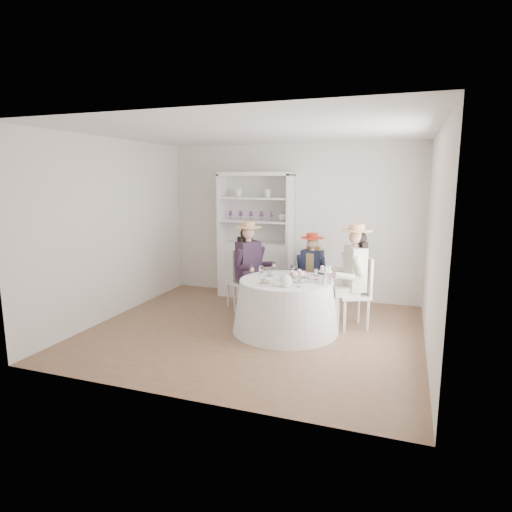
% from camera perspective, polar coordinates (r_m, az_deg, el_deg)
% --- Properties ---
extents(ground, '(4.50, 4.50, 0.00)m').
position_cam_1_polar(ground, '(6.08, -0.32, -9.95)').
color(ground, brown).
rests_on(ground, ground).
extents(ceiling, '(4.50, 4.50, 0.00)m').
position_cam_1_polar(ceiling, '(5.73, -0.35, 16.27)').
color(ceiling, white).
rests_on(ceiling, wall_back).
extents(wall_back, '(4.50, 0.00, 4.50)m').
position_cam_1_polar(wall_back, '(7.65, 4.75, 4.60)').
color(wall_back, white).
rests_on(wall_back, ground).
extents(wall_front, '(4.50, 0.00, 4.50)m').
position_cam_1_polar(wall_front, '(3.95, -10.18, -0.83)').
color(wall_front, white).
rests_on(wall_front, ground).
extents(wall_left, '(0.00, 4.50, 4.50)m').
position_cam_1_polar(wall_left, '(6.84, -18.40, 3.45)').
color(wall_left, white).
rests_on(wall_left, ground).
extents(wall_right, '(0.00, 4.50, 4.50)m').
position_cam_1_polar(wall_right, '(5.43, 22.64, 1.53)').
color(wall_right, white).
rests_on(wall_right, ground).
extents(tea_table, '(1.47, 1.47, 0.73)m').
position_cam_1_polar(tea_table, '(5.99, 3.94, -6.61)').
color(tea_table, white).
rests_on(tea_table, ground).
extents(hutch, '(1.36, 0.64, 2.21)m').
position_cam_1_polar(hutch, '(7.68, 0.06, 0.41)').
color(hutch, silver).
rests_on(hutch, ground).
extents(side_table, '(0.54, 0.54, 0.66)m').
position_cam_1_polar(side_table, '(7.38, 8.05, -3.71)').
color(side_table, silver).
rests_on(side_table, ground).
extents(hatbox, '(0.34, 0.34, 0.27)m').
position_cam_1_polar(hatbox, '(7.28, 8.15, -0.14)').
color(hatbox, black).
rests_on(hatbox, side_table).
extents(guest_left, '(0.62, 0.57, 1.45)m').
position_cam_1_polar(guest_left, '(6.66, -0.89, -0.84)').
color(guest_left, silver).
rests_on(guest_left, ground).
extents(guest_mid, '(0.47, 0.49, 1.26)m').
position_cam_1_polar(guest_mid, '(6.77, 7.39, -1.62)').
color(guest_mid, silver).
rests_on(guest_mid, ground).
extents(guest_right, '(0.63, 0.57, 1.48)m').
position_cam_1_polar(guest_right, '(6.13, 12.84, -1.88)').
color(guest_right, silver).
rests_on(guest_right, ground).
extents(spare_chair, '(0.48, 0.48, 0.88)m').
position_cam_1_polar(spare_chair, '(7.01, -2.49, -3.17)').
color(spare_chair, silver).
rests_on(spare_chair, ground).
extents(teacup_a, '(0.12, 0.12, 0.07)m').
position_cam_1_polar(teacup_a, '(6.09, 1.98, -2.39)').
color(teacup_a, white).
rests_on(teacup_a, tea_table).
extents(teacup_b, '(0.09, 0.09, 0.07)m').
position_cam_1_polar(teacup_b, '(6.14, 4.81, -2.35)').
color(teacup_b, white).
rests_on(teacup_b, tea_table).
extents(teacup_c, '(0.11, 0.11, 0.07)m').
position_cam_1_polar(teacup_c, '(6.02, 6.63, -2.61)').
color(teacup_c, white).
rests_on(teacup_c, tea_table).
extents(flower_bowl, '(0.24, 0.24, 0.06)m').
position_cam_1_polar(flower_bowl, '(5.79, 5.84, -3.19)').
color(flower_bowl, white).
rests_on(flower_bowl, tea_table).
extents(flower_arrangement, '(0.20, 0.19, 0.07)m').
position_cam_1_polar(flower_arrangement, '(5.79, 5.76, -2.52)').
color(flower_arrangement, '#CA6572').
rests_on(flower_arrangement, tea_table).
extents(table_teapot, '(0.24, 0.17, 0.18)m').
position_cam_1_polar(table_teapot, '(5.51, 4.03, -3.35)').
color(table_teapot, white).
rests_on(table_teapot, tea_table).
extents(sandwich_plate, '(0.25, 0.25, 0.06)m').
position_cam_1_polar(sandwich_plate, '(5.66, 1.66, -3.61)').
color(sandwich_plate, white).
rests_on(sandwich_plate, tea_table).
extents(cupcake_stand, '(0.25, 0.25, 0.23)m').
position_cam_1_polar(cupcake_stand, '(5.75, 9.23, -2.80)').
color(cupcake_stand, white).
rests_on(cupcake_stand, tea_table).
extents(stemware_set, '(0.86, 0.83, 0.15)m').
position_cam_1_polar(stemware_set, '(5.88, 4.00, -2.49)').
color(stemware_set, white).
rests_on(stemware_set, tea_table).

